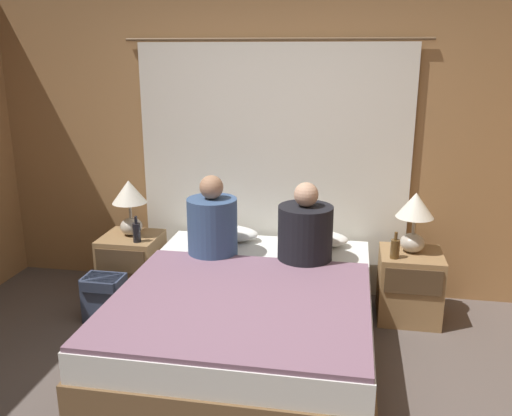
# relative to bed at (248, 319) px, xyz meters

# --- Properties ---
(wall_back) EXTENTS (4.90, 0.06, 2.50)m
(wall_back) POSITION_rel_bed_xyz_m (0.00, 1.15, 1.00)
(wall_back) COLOR #A37547
(wall_back) RESTS_ON ground_plane
(curtain_panel) EXTENTS (2.43, 0.02, 2.11)m
(curtain_panel) POSITION_rel_bed_xyz_m (0.00, 1.09, 0.80)
(curtain_panel) COLOR silver
(curtain_panel) RESTS_ON ground_plane
(bed) EXTENTS (1.66, 2.07, 0.50)m
(bed) POSITION_rel_bed_xyz_m (0.00, 0.00, 0.00)
(bed) COLOR brown
(bed) RESTS_ON ground_plane
(nightstand_left) EXTENTS (0.47, 0.46, 0.53)m
(nightstand_left) POSITION_rel_bed_xyz_m (-1.13, 0.71, 0.02)
(nightstand_left) COLOR #937047
(nightstand_left) RESTS_ON ground_plane
(nightstand_right) EXTENTS (0.47, 0.46, 0.53)m
(nightstand_right) POSITION_rel_bed_xyz_m (1.13, 0.71, 0.02)
(nightstand_right) COLOR #937047
(nightstand_right) RESTS_ON ground_plane
(lamp_left) EXTENTS (0.28, 0.28, 0.47)m
(lamp_left) POSITION_rel_bed_xyz_m (-1.13, 0.74, 0.59)
(lamp_left) COLOR #B2A899
(lamp_left) RESTS_ON nightstand_left
(lamp_right) EXTENTS (0.28, 0.28, 0.47)m
(lamp_right) POSITION_rel_bed_xyz_m (1.13, 0.74, 0.59)
(lamp_right) COLOR #B2A899
(lamp_right) RESTS_ON nightstand_right
(pillow_left) EXTENTS (0.57, 0.28, 0.12)m
(pillow_left) POSITION_rel_bed_xyz_m (-0.37, 0.85, 0.31)
(pillow_left) COLOR white
(pillow_left) RESTS_ON bed
(pillow_right) EXTENTS (0.57, 0.28, 0.12)m
(pillow_right) POSITION_rel_bed_xyz_m (0.37, 0.85, 0.31)
(pillow_right) COLOR white
(pillow_right) RESTS_ON bed
(blanket_on_bed) EXTENTS (1.60, 1.46, 0.03)m
(blanket_on_bed) POSITION_rel_bed_xyz_m (0.00, -0.28, 0.27)
(blanket_on_bed) COLOR slate
(blanket_on_bed) RESTS_ON bed
(person_left_in_bed) EXTENTS (0.38, 0.38, 0.63)m
(person_left_in_bed) POSITION_rel_bed_xyz_m (-0.37, 0.49, 0.50)
(person_left_in_bed) COLOR #38517A
(person_left_in_bed) RESTS_ON bed
(person_right_in_bed) EXTENTS (0.40, 0.40, 0.61)m
(person_right_in_bed) POSITION_rel_bed_xyz_m (0.34, 0.49, 0.49)
(person_right_in_bed) COLOR black
(person_right_in_bed) RESTS_ON bed
(beer_bottle_on_left_stand) EXTENTS (0.06, 0.06, 0.21)m
(beer_bottle_on_left_stand) POSITION_rel_bed_xyz_m (-1.02, 0.59, 0.37)
(beer_bottle_on_left_stand) COLOR black
(beer_bottle_on_left_stand) RESTS_ON nightstand_left
(beer_bottle_on_right_stand) EXTENTS (0.07, 0.07, 0.20)m
(beer_bottle_on_right_stand) POSITION_rel_bed_xyz_m (0.99, 0.59, 0.36)
(beer_bottle_on_right_stand) COLOR #513819
(beer_bottle_on_right_stand) RESTS_ON nightstand_right
(backpack_on_floor) EXTENTS (0.30, 0.23, 0.36)m
(backpack_on_floor) POSITION_rel_bed_xyz_m (-1.18, 0.26, -0.04)
(backpack_on_floor) COLOR #333D56
(backpack_on_floor) RESTS_ON ground_plane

